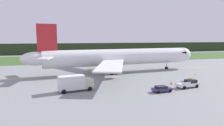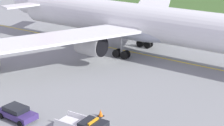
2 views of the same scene
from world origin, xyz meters
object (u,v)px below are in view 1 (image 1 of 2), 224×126
at_px(airliner, 118,58).
at_px(staff_car, 162,89).
at_px(ops_pickup_truck, 188,84).
at_px(catering_truck, 75,83).
at_px(apron_cone, 171,83).

xyz_separation_m(airliner, staff_car, (2.08, -25.10, -4.11)).
distance_m(airliner, staff_car, 25.52).
distance_m(ops_pickup_truck, staff_car, 7.88).
bearing_deg(ops_pickup_truck, catering_truck, 171.82).
height_order(airliner, staff_car, airliner).
distance_m(airliner, ops_pickup_truck, 25.54).
relative_size(staff_car, apron_cone, 5.67).
relative_size(airliner, ops_pickup_truck, 10.20).
height_order(catering_truck, apron_cone, catering_truck).
relative_size(airliner, staff_car, 13.93).
bearing_deg(ops_pickup_truck, apron_cone, 115.38).
distance_m(airliner, apron_cone, 21.40).
xyz_separation_m(airliner, ops_pickup_truck, (9.75, -23.28, -3.91)).
distance_m(catering_truck, staff_car, 18.25).
relative_size(ops_pickup_truck, staff_car, 1.37).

